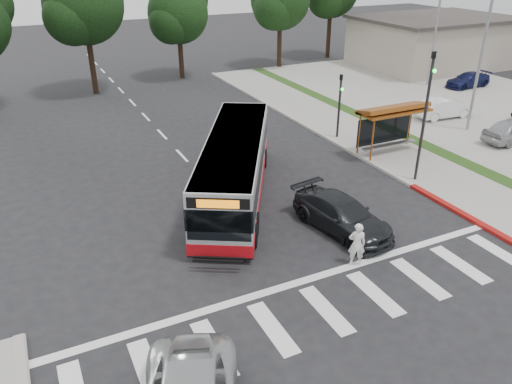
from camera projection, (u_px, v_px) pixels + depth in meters
ground at (259, 238)px, 20.48m from camera, size 140.00×140.00×0.00m
sidewalk_east at (360, 137)px, 31.22m from camera, size 4.00×40.00×0.12m
curb_east at (333, 141)px, 30.43m from camera, size 0.30×40.00×0.15m
curb_east_red at (459, 212)px, 22.37m from camera, size 0.32×6.00×0.15m
parking_lot at (474, 105)px, 37.54m from camera, size 18.00×36.00×0.10m
commercial_building at (434, 43)px, 49.00m from camera, size 14.00×10.00×4.40m
building_roof_cap at (437, 18)px, 47.96m from camera, size 14.60×10.60×0.30m
crosswalk_ladder at (326, 310)px, 16.45m from camera, size 18.00×2.60×0.01m
bus_shelter at (392, 114)px, 27.79m from camera, size 4.20×1.60×2.86m
traffic_signal_ne_tall at (426, 107)px, 23.73m from camera, size 0.18×0.37×6.50m
traffic_signal_ne_short at (340, 100)px, 29.99m from camera, size 0.18×0.37×4.00m
lot_light_front at (485, 37)px, 29.76m from camera, size 1.90×0.35×9.01m
lot_light_mid at (438, 13)px, 40.17m from camera, size 1.90×0.35×9.01m
tree_north_a at (84, 3)px, 37.67m from camera, size 6.60×6.15×10.17m
tree_north_b at (179, 12)px, 42.97m from camera, size 5.72×5.33×8.43m
transit_bus at (235, 168)px, 23.27m from camera, size 7.82×11.18×2.96m
pedestrian at (357, 244)px, 18.45m from camera, size 0.76×0.68×1.75m
dark_sedan at (342, 215)px, 20.80m from camera, size 2.75×5.14×1.42m
parked_car_1 at (444, 108)px, 34.29m from camera, size 4.29×1.77×1.38m
parked_car_3 at (468, 80)px, 41.80m from camera, size 4.14×1.81×1.19m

